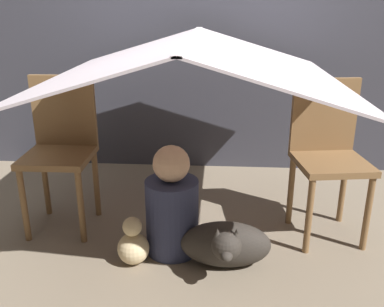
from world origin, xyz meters
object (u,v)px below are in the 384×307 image
(person_front, at_px, (172,207))
(dog, at_px, (226,244))
(chair_right, at_px, (328,151))
(chair_left, at_px, (61,145))

(person_front, bearing_deg, dog, -26.11)
(person_front, relative_size, dog, 1.31)
(chair_right, relative_size, person_front, 1.47)
(chair_right, height_order, dog, chair_right)
(chair_left, distance_m, dog, 1.13)
(chair_left, xyz_separation_m, chair_right, (1.56, -0.00, 0.00))
(chair_right, bearing_deg, chair_left, 171.71)
(chair_left, distance_m, person_front, 0.79)
(person_front, bearing_deg, chair_left, 157.37)
(person_front, height_order, dog, person_front)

